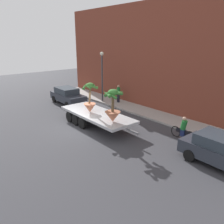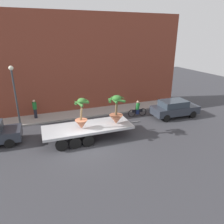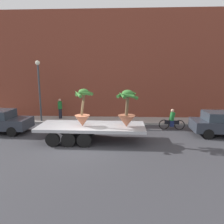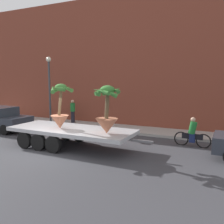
{
  "view_description": "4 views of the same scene",
  "coord_description": "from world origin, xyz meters",
  "px_view_note": "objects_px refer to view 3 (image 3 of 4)",
  "views": [
    {
      "loc": [
        13.1,
        -8.22,
        6.14
      ],
      "look_at": [
        1.68,
        1.46,
        1.29
      ],
      "focal_mm": 36.32,
      "sensor_mm": 36.0,
      "label": 1
    },
    {
      "loc": [
        -2.75,
        -12.43,
        7.14
      ],
      "look_at": [
        2.31,
        1.09,
        1.81
      ],
      "focal_mm": 33.4,
      "sensor_mm": 36.0,
      "label": 2
    },
    {
      "loc": [
        2.27,
        -11.08,
        4.23
      ],
      "look_at": [
        1.63,
        1.66,
        1.68
      ],
      "focal_mm": 33.54,
      "sensor_mm": 36.0,
      "label": 3
    },
    {
      "loc": [
        7.35,
        -8.91,
        3.44
      ],
      "look_at": [
        2.35,
        1.72,
        1.83
      ],
      "focal_mm": 39.28,
      "sensor_mm": 36.0,
      "label": 4
    }
  ],
  "objects_px": {
    "potted_palm_rear": "(83,111)",
    "potted_palm_middle": "(127,111)",
    "flatbed_trailer": "(87,128)",
    "pedestrian_near_gate": "(60,108)",
    "cyclist": "(172,120)",
    "street_lamp": "(39,83)"
  },
  "relations": [
    {
      "from": "pedestrian_near_gate",
      "to": "street_lamp",
      "type": "relative_size",
      "value": 0.35
    },
    {
      "from": "street_lamp",
      "to": "potted_palm_middle",
      "type": "bearing_deg",
      "value": -33.18
    },
    {
      "from": "potted_palm_rear",
      "to": "pedestrian_near_gate",
      "type": "height_order",
      "value": "potted_palm_rear"
    },
    {
      "from": "potted_palm_rear",
      "to": "potted_palm_middle",
      "type": "height_order",
      "value": "potted_palm_rear"
    },
    {
      "from": "potted_palm_rear",
      "to": "street_lamp",
      "type": "relative_size",
      "value": 0.46
    },
    {
      "from": "flatbed_trailer",
      "to": "street_lamp",
      "type": "bearing_deg",
      "value": 136.81
    },
    {
      "from": "flatbed_trailer",
      "to": "potted_palm_middle",
      "type": "bearing_deg",
      "value": -6.36
    },
    {
      "from": "cyclist",
      "to": "pedestrian_near_gate",
      "type": "xyz_separation_m",
      "value": [
        -8.93,
        2.46,
        0.37
      ]
    },
    {
      "from": "potted_palm_middle",
      "to": "street_lamp",
      "type": "distance_m",
      "value": 8.33
    },
    {
      "from": "cyclist",
      "to": "street_lamp",
      "type": "bearing_deg",
      "value": 171.83
    },
    {
      "from": "flatbed_trailer",
      "to": "pedestrian_near_gate",
      "type": "distance_m",
      "value": 6.15
    },
    {
      "from": "flatbed_trailer",
      "to": "potted_palm_middle",
      "type": "distance_m",
      "value": 2.65
    },
    {
      "from": "flatbed_trailer",
      "to": "potted_palm_middle",
      "type": "height_order",
      "value": "potted_palm_middle"
    },
    {
      "from": "potted_palm_rear",
      "to": "potted_palm_middle",
      "type": "bearing_deg",
      "value": -0.11
    },
    {
      "from": "potted_palm_middle",
      "to": "pedestrian_near_gate",
      "type": "xyz_separation_m",
      "value": [
        -5.6,
        5.5,
        -0.89
      ]
    },
    {
      "from": "pedestrian_near_gate",
      "to": "cyclist",
      "type": "bearing_deg",
      "value": -15.39
    },
    {
      "from": "potted_palm_rear",
      "to": "cyclist",
      "type": "xyz_separation_m",
      "value": [
        5.91,
        3.03,
        -1.22
      ]
    },
    {
      "from": "cyclist",
      "to": "pedestrian_near_gate",
      "type": "height_order",
      "value": "pedestrian_near_gate"
    },
    {
      "from": "potted_palm_rear",
      "to": "cyclist",
      "type": "bearing_deg",
      "value": 27.16
    },
    {
      "from": "potted_palm_rear",
      "to": "pedestrian_near_gate",
      "type": "bearing_deg",
      "value": 118.83
    },
    {
      "from": "street_lamp",
      "to": "potted_palm_rear",
      "type": "bearing_deg",
      "value": -46.2
    },
    {
      "from": "potted_palm_middle",
      "to": "flatbed_trailer",
      "type": "bearing_deg",
      "value": 173.64
    }
  ]
}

